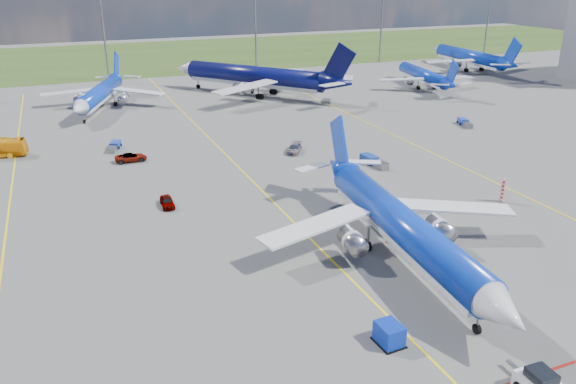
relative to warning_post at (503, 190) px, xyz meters
name	(u,v)px	position (x,y,z in m)	size (l,w,h in m)	color
ground	(344,272)	(-26.00, -8.00, -1.50)	(400.00, 400.00, 0.00)	#5A5A57
grass_strip	(128,57)	(-26.00, 142.00, -1.50)	(400.00, 80.00, 0.01)	#2D4719
taxiway_lines	(251,178)	(-25.83, 19.70, -1.49)	(60.25, 160.00, 0.02)	yellow
floodlight_masts	(183,27)	(-16.00, 102.00, 11.06)	(202.20, 0.50, 22.70)	slate
warning_post	(503,190)	(0.00, 0.00, 0.00)	(0.50, 0.50, 3.00)	red
bg_jet_nnw	(102,109)	(-40.76, 70.24, -1.50)	(27.11, 35.58, 9.32)	#0D34BC
bg_jet_n	(255,95)	(-7.45, 70.67, -1.50)	(36.51, 47.92, 12.55)	#080B45
bg_jet_ne	(422,87)	(33.13, 63.95, -1.50)	(24.67, 32.38, 8.48)	#0D34BC
bg_jet_ene	(468,70)	(59.92, 80.06, -1.50)	(30.83, 40.47, 10.60)	#0D34BC
main_airliner	(399,258)	(-19.57, -7.58, -1.50)	(29.60, 38.85, 10.17)	#0D34BC
uld_container	(389,334)	(-27.88, -18.91, -0.66)	(1.68, 2.10, 1.68)	#0C2AA8
service_car_a	(167,202)	(-38.30, 14.20, -0.88)	(1.47, 3.66, 1.25)	#999999
service_car_b	(131,157)	(-39.94, 33.29, -0.86)	(2.13, 4.61, 1.28)	#999999
service_car_c	(294,148)	(-15.75, 28.11, -0.85)	(1.81, 4.45, 1.29)	#999999
baggage_tug_w	(373,161)	(-7.44, 18.20, -0.94)	(1.98, 5.44, 1.19)	navy
baggage_tug_c	(114,146)	(-41.57, 40.52, -1.02)	(2.69, 4.76, 1.04)	#1A399D
baggage_tug_e	(465,123)	(19.44, 31.22, -1.00)	(2.72, 4.91, 1.07)	#1B3DA3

